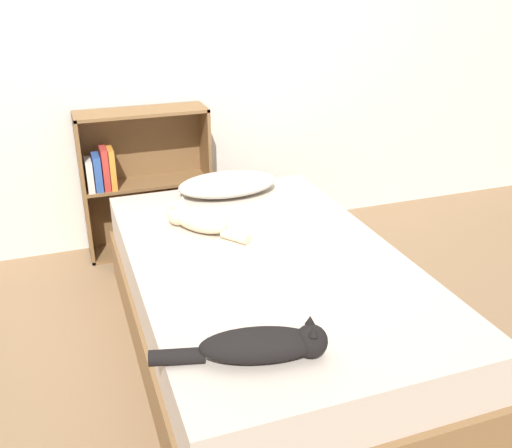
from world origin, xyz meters
TOP-DOWN VIEW (x-y plane):
  - ground_plane at (0.00, 0.00)m, footprint 8.00×8.00m
  - wall_back at (0.00, 1.47)m, footprint 8.00×0.06m
  - bed at (0.00, 0.00)m, footprint 1.25×2.04m
  - pillow at (0.06, 0.82)m, footprint 0.59×0.33m
  - cat_light at (-0.24, 0.40)m, footprint 0.35×0.42m
  - cat_dark at (-0.28, -0.70)m, footprint 0.60×0.25m
  - bookshelf at (-0.38, 1.34)m, footprint 0.81×0.26m

SIDE VIEW (x-z plane):
  - ground_plane at x=0.00m, z-range 0.00..0.00m
  - bed at x=0.00m, z-range 0.00..0.51m
  - bookshelf at x=-0.38m, z-range 0.02..0.96m
  - cat_dark at x=-0.28m, z-range 0.50..0.64m
  - cat_light at x=-0.24m, z-range 0.50..0.65m
  - pillow at x=0.06m, z-range 0.52..0.64m
  - wall_back at x=0.00m, z-range 0.00..2.50m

